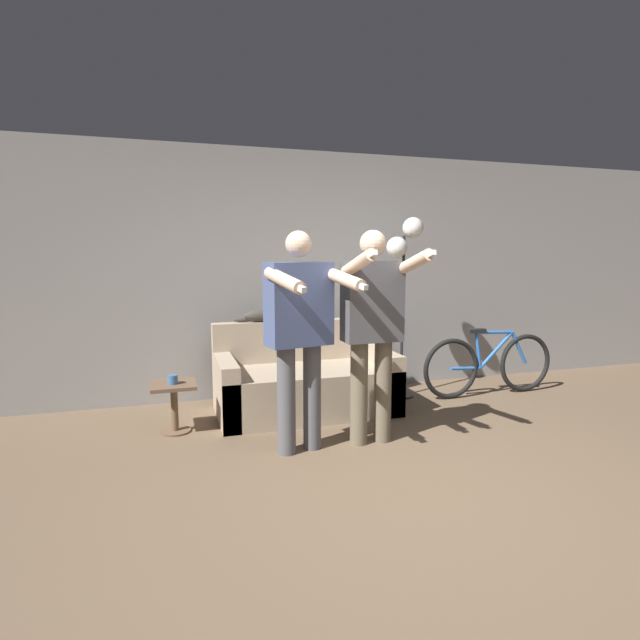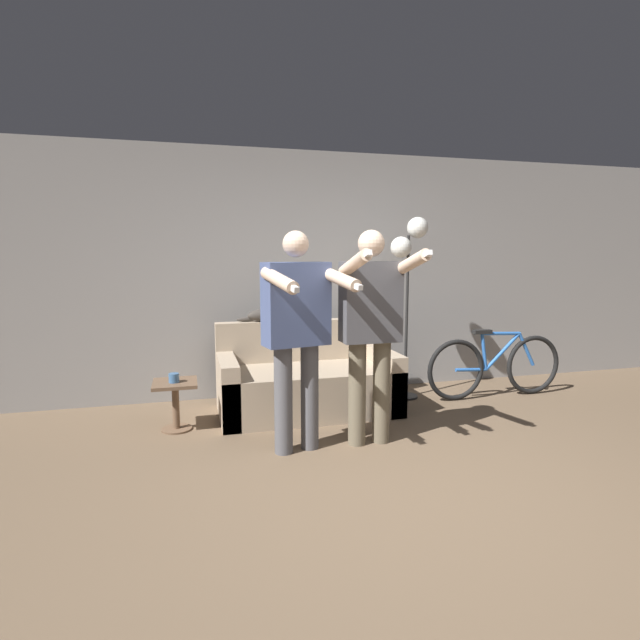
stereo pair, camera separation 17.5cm
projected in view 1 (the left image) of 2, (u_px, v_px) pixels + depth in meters
The scene contains 10 objects.
ground_plane at pixel (429, 503), 3.07m from camera, with size 16.00×16.00×0.00m, color brown.
wall_back at pixel (309, 274), 5.42m from camera, with size 10.00×0.05×2.60m.
couch at pixel (305, 383), 4.84m from camera, with size 1.69×0.87×0.85m.
person_left at pixel (300, 326), 3.75m from camera, with size 0.65×0.75×1.69m.
person_right at pixel (373, 321), 3.92m from camera, with size 0.53×0.66×1.71m.
cat at pixel (263, 315), 4.96m from camera, with size 0.49×0.13×0.16m.
floor_lamp at pixel (404, 253), 5.17m from camera, with size 0.40×0.27×1.90m.
side_table at pixel (174, 398), 4.26m from camera, with size 0.37×0.37×0.43m.
cup at pixel (173, 379), 4.21m from camera, with size 0.09×0.09×0.08m.
bicycle at pixel (489, 364), 5.37m from camera, with size 1.58×0.07×0.73m.
Camera 1 is at (-1.50, -2.57, 1.53)m, focal length 28.00 mm.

